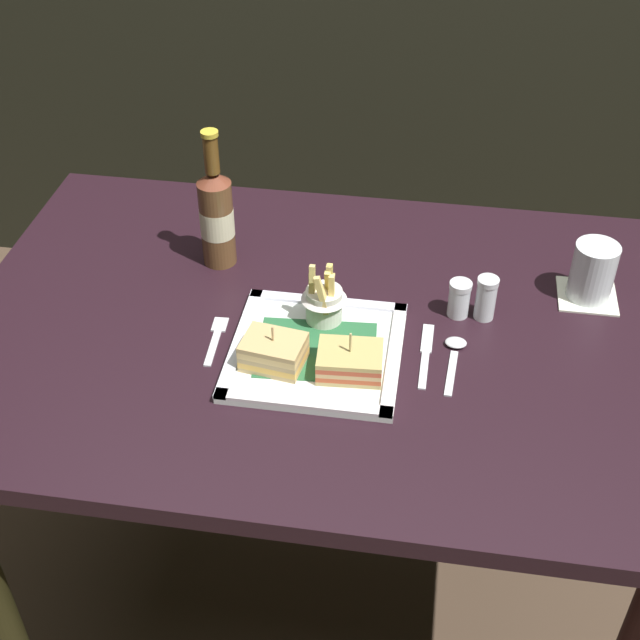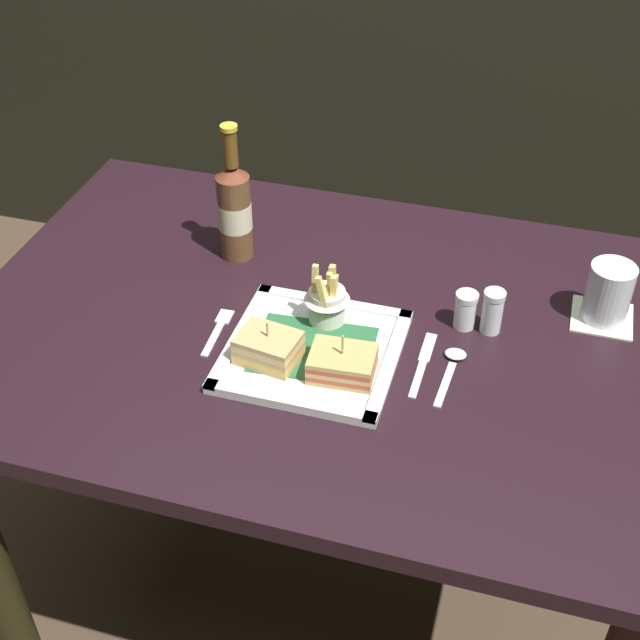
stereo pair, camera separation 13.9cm
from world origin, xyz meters
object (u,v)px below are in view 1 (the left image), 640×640
(fork, at_px, (216,337))
(spoon, at_px, (455,351))
(beer_bottle, at_px, (217,215))
(knife, at_px, (426,353))
(sandwich_half_right, at_px, (350,361))
(sandwich_half_left, at_px, (274,352))
(dining_table, at_px, (324,386))
(square_plate, at_px, (316,352))
(pepper_shaker, at_px, (486,300))
(fries_cup, at_px, (324,300))
(water_glass, at_px, (592,274))
(salt_shaker, at_px, (459,301))

(fork, bearing_deg, spoon, 3.44)
(beer_bottle, xyz_separation_m, knife, (0.39, -0.20, -0.10))
(sandwich_half_right, xyz_separation_m, beer_bottle, (-0.27, 0.27, 0.07))
(sandwich_half_right, relative_size, knife, 0.66)
(sandwich_half_left, relative_size, fork, 0.85)
(dining_table, distance_m, sandwich_half_right, 0.22)
(sandwich_half_right, bearing_deg, fork, 166.01)
(fork, height_order, spoon, spoon)
(spoon, bearing_deg, knife, -170.69)
(square_plate, height_order, pepper_shaker, pepper_shaker)
(fries_cup, xyz_separation_m, water_glass, (0.44, 0.15, -0.01))
(square_plate, height_order, sandwich_half_left, sandwich_half_left)
(beer_bottle, bearing_deg, sandwich_half_left, -60.40)
(sandwich_half_right, height_order, fork, sandwich_half_right)
(fries_cup, height_order, salt_shaker, fries_cup)
(pepper_shaker, bearing_deg, square_plate, -152.03)
(sandwich_half_left, height_order, beer_bottle, beer_bottle)
(square_plate, bearing_deg, pepper_shaker, 27.97)
(sandwich_half_right, xyz_separation_m, fries_cup, (-0.06, 0.12, 0.02))
(fries_cup, bearing_deg, dining_table, 101.40)
(sandwich_half_left, bearing_deg, water_glass, 27.98)
(sandwich_half_right, relative_size, spoon, 0.76)
(sandwich_half_left, bearing_deg, spoon, 16.03)
(fries_cup, xyz_separation_m, pepper_shaker, (0.26, 0.07, -0.02))
(square_plate, distance_m, sandwich_half_right, 0.08)
(fork, bearing_deg, beer_bottle, 102.16)
(square_plate, height_order, salt_shaker, salt_shaker)
(fries_cup, relative_size, knife, 0.72)
(dining_table, xyz_separation_m, pepper_shaker, (0.26, 0.06, 0.18))
(knife, bearing_deg, beer_bottle, 152.70)
(sandwich_half_right, xyz_separation_m, knife, (0.11, 0.07, -0.03))
(sandwich_half_right, relative_size, beer_bottle, 0.40)
(water_glass, distance_m, fork, 0.64)
(fries_cup, relative_size, salt_shaker, 1.72)
(fries_cup, relative_size, beer_bottle, 0.43)
(fork, bearing_deg, knife, 2.65)
(sandwich_half_left, height_order, water_glass, water_glass)
(sandwich_half_right, height_order, pepper_shaker, sandwich_half_right)
(spoon, bearing_deg, sandwich_half_right, -153.31)
(salt_shaker, bearing_deg, dining_table, -164.28)
(fries_cup, bearing_deg, knife, -14.08)
(knife, height_order, pepper_shaker, pepper_shaker)
(sandwich_half_left, xyz_separation_m, fork, (-0.11, 0.06, -0.03))
(sandwich_half_right, height_order, water_glass, water_glass)
(fork, bearing_deg, fries_cup, 19.11)
(fork, xyz_separation_m, spoon, (0.39, 0.02, 0.00))
(fries_cup, distance_m, water_glass, 0.46)
(square_plate, bearing_deg, spoon, 9.89)
(dining_table, distance_m, sandwich_half_left, 0.22)
(dining_table, relative_size, fries_cup, 10.84)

